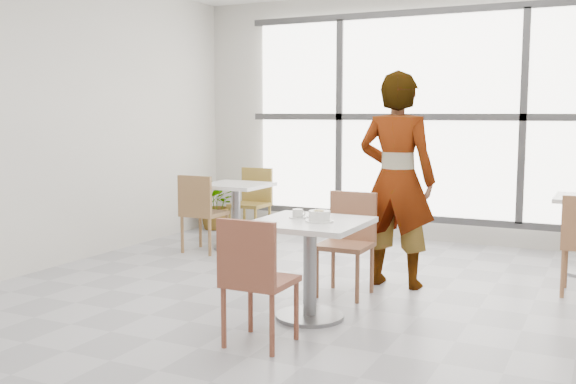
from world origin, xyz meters
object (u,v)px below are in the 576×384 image
at_px(plant_left, 217,204).
at_px(chair_near, 254,274).
at_px(oatmeal_bowl, 320,216).
at_px(chair_far, 349,236).
at_px(person, 397,180).
at_px(bg_chair_left_near, 200,208).
at_px(bg_table_left, 236,206).
at_px(main_table, 310,250).
at_px(coffee_cup, 298,214).
at_px(bg_chair_left_far, 253,198).

bearing_deg(plant_left, chair_near, -54.69).
distance_m(oatmeal_bowl, plant_left, 4.15).
relative_size(chair_far, oatmeal_bowl, 4.14).
relative_size(person, bg_chair_left_near, 2.20).
distance_m(oatmeal_bowl, bg_table_left, 2.80).
relative_size(chair_far, person, 0.46).
bearing_deg(chair_far, bg_chair_left_near, 158.01).
bearing_deg(chair_near, main_table, -95.10).
xyz_separation_m(coffee_cup, person, (0.43, 1.15, 0.18)).
distance_m(coffee_cup, plant_left, 3.93).
bearing_deg(chair_far, plant_left, 140.93).
bearing_deg(chair_near, person, -100.39).
distance_m(bg_chair_left_near, bg_chair_left_far, 1.01).
height_order(person, bg_table_left, person).
bearing_deg(main_table, chair_far, 89.60).
relative_size(coffee_cup, plant_left, 0.23).
height_order(bg_table_left, bg_chair_left_near, bg_chair_left_near).
bearing_deg(plant_left, bg_chair_left_near, -64.59).
distance_m(chair_far, bg_chair_left_far, 2.70).
xyz_separation_m(bg_table_left, bg_chair_left_far, (-0.13, 0.63, 0.01)).
bearing_deg(bg_chair_left_near, main_table, 141.73).
bearing_deg(chair_far, bg_table_left, 146.58).
relative_size(chair_near, plant_left, 1.27).
height_order(bg_chair_left_near, plant_left, bg_chair_left_near).
relative_size(oatmeal_bowl, bg_chair_left_far, 0.24).
bearing_deg(plant_left, oatmeal_bowl, -47.18).
bearing_deg(oatmeal_bowl, person, 80.52).
relative_size(oatmeal_bowl, bg_table_left, 0.28).
distance_m(chair_far, person, 0.69).
xyz_separation_m(coffee_cup, bg_table_left, (-1.70, 1.93, -0.29)).
xyz_separation_m(main_table, bg_chair_left_near, (-2.06, 1.63, -0.02)).
distance_m(main_table, chair_near, 0.74).
distance_m(main_table, oatmeal_bowl, 0.28).
bearing_deg(bg_chair_left_near, person, 170.14).
relative_size(chair_near, person, 0.46).
relative_size(bg_table_left, bg_chair_left_far, 0.86).
xyz_separation_m(bg_chair_left_far, plant_left, (-0.75, 0.36, -0.16)).
height_order(chair_near, coffee_cup, chair_near).
bearing_deg(bg_chair_left_near, plant_left, -64.59).
xyz_separation_m(chair_near, chair_far, (0.07, 1.53, 0.00)).
xyz_separation_m(chair_near, bg_chair_left_far, (-1.90, 3.38, 0.00)).
bearing_deg(bg_chair_left_far, coffee_cup, -54.54).
bearing_deg(oatmeal_bowl, chair_far, 95.64).
relative_size(person, bg_chair_left_far, 2.20).
distance_m(chair_near, person, 2.04).
bearing_deg(bg_chair_left_near, chair_near, 130.15).
relative_size(main_table, bg_chair_left_far, 0.92).
bearing_deg(main_table, bg_chair_left_near, 141.73).
xyz_separation_m(bg_table_left, bg_chair_left_near, (-0.23, -0.38, 0.01)).
relative_size(main_table, bg_chair_left_near, 0.92).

